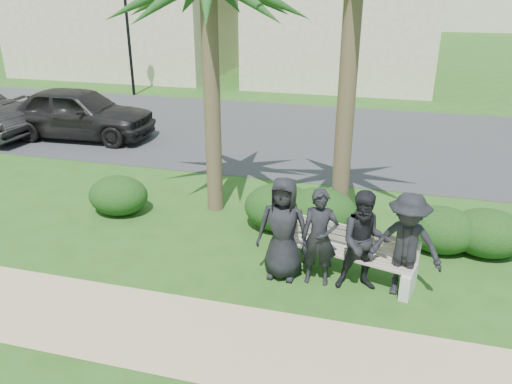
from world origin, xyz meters
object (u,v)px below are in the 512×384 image
Objects in this scene: man_a at (283,228)px; man_d at (406,245)px; man_c at (364,242)px; car_a at (79,113)px; park_bench at (344,256)px; man_b at (319,238)px; street_lamp at (127,21)px.

man_d is at bearing 1.16° from man_a.
man_c reaches higher than car_a.
park_bench is 1.49× the size of man_b.
man_b is at bearing -129.58° from car_a.
man_a is at bearing -53.27° from street_lamp.
man_a is 1.83m from man_d.
man_a is at bearing 172.18° from man_b.
man_b is 0.97× the size of man_c.
park_bench is 10.21m from car_a.
man_a reaches higher than car_a.
man_c is (1.24, -0.03, -0.04)m from man_a.
man_a is at bearing 168.00° from man_c.
street_lamp reaches higher than car_a.
street_lamp reaches higher than man_a.
man_c is 0.36× the size of car_a.
car_a is (-8.76, 6.00, -0.04)m from man_c.
man_a reaches higher than man_d.
park_bench is 0.52× the size of car_a.
man_c is (10.22, -12.07, -2.15)m from street_lamp.
street_lamp is at bearing 144.57° from park_bench.
park_bench is 1.45× the size of man_c.
car_a is (-9.35, 6.00, -0.05)m from man_d.
street_lamp is at bearing 10.51° from car_a.
man_b is (9.55, -12.07, -2.17)m from street_lamp.
street_lamp is 2.62× the size of man_d.
park_bench is at bearing 123.75° from man_c.
street_lamp is at bearing 124.71° from man_b.
man_a is at bearing -174.13° from man_d.
park_bench is 1.38× the size of man_a.
street_lamp is at bearing 128.84° from man_a.
man_b is at bearing -172.66° from man_d.
man_d reaches higher than park_bench.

